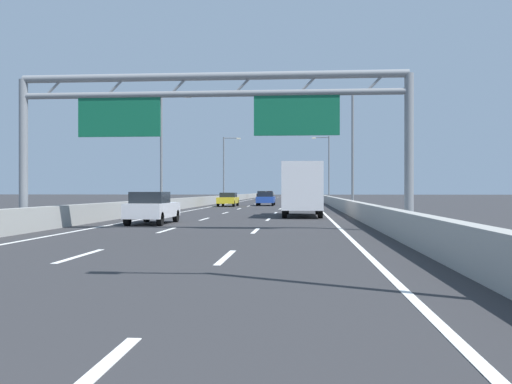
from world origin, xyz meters
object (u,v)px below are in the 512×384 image
(white_car, at_px, (152,208))
(silver_car, at_px, (303,198))
(blue_car, at_px, (266,199))
(yellow_car, at_px, (228,199))
(box_truck, at_px, (302,188))
(streetlamp_left_far, at_px, (225,165))
(black_car, at_px, (262,195))
(streetlamp_left_mid, at_px, (164,144))
(sign_gantry, at_px, (210,111))
(streetlamp_right_far, at_px, (327,165))
(streetlamp_right_mid, at_px, (350,143))
(red_car, at_px, (269,194))

(white_car, bearing_deg, silver_car, 79.96)
(blue_car, xyz_separation_m, silver_car, (3.96, 7.72, -0.01))
(yellow_car, bearing_deg, box_truck, -71.34)
(streetlamp_left_far, bearing_deg, yellow_car, -81.75)
(black_car, bearing_deg, streetlamp_left_mid, -93.40)
(blue_car, bearing_deg, streetlamp_left_mid, -115.42)
(sign_gantry, relative_size, silver_car, 3.85)
(streetlamp_left_mid, height_order, silver_car, streetlamp_left_mid)
(blue_car, bearing_deg, streetlamp_right_far, 71.04)
(streetlamp_left_mid, distance_m, streetlamp_right_mid, 14.93)
(box_truck, bearing_deg, streetlamp_left_mid, 138.21)
(white_car, bearing_deg, streetlamp_left_mid, 102.00)
(sign_gantry, relative_size, black_car, 3.53)
(red_car, relative_size, black_car, 0.94)
(streetlamp_right_far, bearing_deg, blue_car, -108.96)
(black_car, distance_m, yellow_car, 50.50)
(streetlamp_right_mid, bearing_deg, box_truck, -110.71)
(streetlamp_left_mid, height_order, streetlamp_right_mid, same)
(streetlamp_right_mid, bearing_deg, red_car, 97.19)
(streetlamp_right_far, bearing_deg, box_truck, -94.54)
(streetlamp_right_far, height_order, silver_car, streetlamp_right_far)
(streetlamp_left_mid, height_order, white_car, streetlamp_left_mid)
(streetlamp_left_mid, relative_size, red_car, 2.22)
(yellow_car, bearing_deg, streetlamp_right_far, 66.09)
(streetlamp_left_mid, xyz_separation_m, yellow_car, (3.68, 12.17, -4.67))
(yellow_car, relative_size, box_truck, 0.61)
(white_car, distance_m, yellow_car, 30.63)
(red_car, bearing_deg, streetlamp_right_mid, -82.81)
(blue_car, distance_m, silver_car, 8.67)
(sign_gantry, height_order, red_car, sign_gantry)
(silver_car, relative_size, black_car, 0.92)
(streetlamp_right_mid, distance_m, red_car, 90.43)
(blue_car, distance_m, red_car, 74.27)
(white_car, xyz_separation_m, box_truck, (7.24, 8.48, 0.99))
(white_car, relative_size, red_car, 1.02)
(yellow_car, bearing_deg, sign_gantry, -83.88)
(blue_car, bearing_deg, sign_gantry, -89.86)
(silver_car, distance_m, box_truck, 33.14)
(streetlamp_right_far, bearing_deg, sign_gantry, -97.10)
(streetlamp_right_far, height_order, box_truck, streetlamp_right_far)
(silver_car, height_order, yellow_car, silver_car)
(streetlamp_left_far, bearing_deg, red_car, 86.01)
(silver_car, bearing_deg, box_truck, -90.22)
(box_truck, bearing_deg, sign_gantry, -106.30)
(red_car, bearing_deg, yellow_car, -89.96)
(white_car, relative_size, black_car, 0.96)
(streetlamp_left_far, relative_size, streetlamp_right_far, 1.00)
(streetlamp_right_far, xyz_separation_m, red_car, (-11.30, 52.05, -4.63))
(black_car, bearing_deg, sign_gantry, -87.51)
(streetlamp_right_mid, relative_size, blue_car, 2.12)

